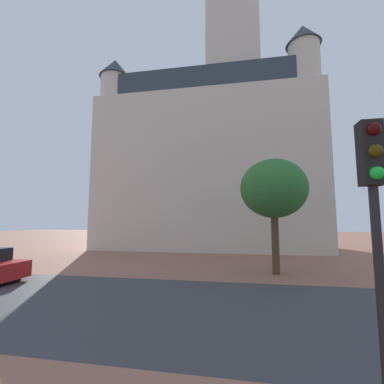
% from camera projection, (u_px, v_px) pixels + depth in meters
% --- Properties ---
extents(ground_plane, '(120.00, 120.00, 0.00)m').
position_uv_depth(ground_plane, '(193.00, 293.00, 10.32)').
color(ground_plane, '#93604C').
extents(street_asphalt_strip, '(120.00, 7.46, 0.00)m').
position_uv_depth(street_asphalt_strip, '(184.00, 307.00, 8.67)').
color(street_asphalt_strip, '#38383D').
rests_on(street_asphalt_strip, ground_plane).
extents(landmark_building, '(22.25, 11.14, 36.39)m').
position_uv_depth(landmark_building, '(213.00, 150.00, 28.92)').
color(landmark_building, beige).
rests_on(landmark_building, ground_plane).
extents(traffic_light_pole, '(0.28, 0.34, 4.24)m').
position_uv_depth(traffic_light_pole, '(376.00, 212.00, 3.50)').
color(traffic_light_pole, black).
rests_on(traffic_light_pole, ground_plane).
extents(tree_curb_far, '(3.60, 3.60, 6.23)m').
position_uv_depth(tree_curb_far, '(273.00, 189.00, 14.34)').
color(tree_curb_far, '#4C3823').
rests_on(tree_curb_far, ground_plane).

